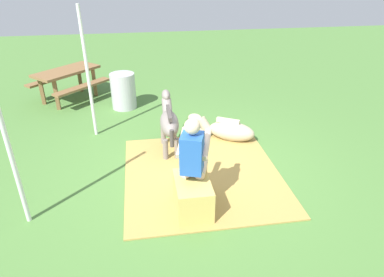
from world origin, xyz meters
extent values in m
plane|color=#4C7A38|center=(0.00, 0.00, 0.00)|extent=(24.00, 24.00, 0.00)
cube|color=#AD8C47|center=(-0.24, -0.07, 0.01)|extent=(2.61, 2.45, 0.02)
cube|color=tan|center=(-1.09, 0.22, 0.24)|extent=(0.70, 0.47, 0.48)
cylinder|color=beige|center=(-0.82, 0.26, 0.55)|extent=(0.42, 0.26, 0.14)
cylinder|color=beige|center=(-0.63, 0.19, 0.24)|extent=(0.11, 0.11, 0.48)
cube|color=black|center=(-0.63, 0.19, 0.03)|extent=(0.24, 0.16, 0.06)
cylinder|color=beige|center=(-0.88, 0.07, 0.55)|extent=(0.42, 0.26, 0.14)
cylinder|color=beige|center=(-0.69, 0.00, 0.24)|extent=(0.11, 0.11, 0.48)
cube|color=black|center=(-0.69, 0.00, 0.03)|extent=(0.24, 0.16, 0.06)
cube|color=#2659B2|center=(-1.04, 0.22, 0.88)|extent=(0.37, 0.36, 0.52)
cylinder|color=beige|center=(-0.82, 0.32, 0.93)|extent=(0.50, 0.24, 0.26)
cylinder|color=beige|center=(-0.92, 0.01, 0.93)|extent=(0.50, 0.24, 0.26)
sphere|color=beige|center=(-1.04, 0.22, 1.26)|extent=(0.20, 0.20, 0.20)
ellipsoid|color=slate|center=(0.58, 0.36, 0.56)|extent=(0.84, 0.33, 0.34)
cylinder|color=slate|center=(0.87, 0.46, 0.19)|extent=(0.09, 0.09, 0.39)
cylinder|color=slate|center=(0.86, 0.26, 0.19)|extent=(0.09, 0.09, 0.39)
cylinder|color=slate|center=(0.31, 0.47, 0.19)|extent=(0.09, 0.09, 0.39)
cylinder|color=slate|center=(0.30, 0.27, 0.19)|extent=(0.09, 0.09, 0.39)
cylinder|color=slate|center=(1.08, 0.36, 0.66)|extent=(0.37, 0.19, 0.33)
ellipsoid|color=slate|center=(1.26, 0.35, 0.82)|extent=(0.32, 0.17, 0.20)
cube|color=#433D3A|center=(0.58, 0.36, 0.75)|extent=(0.60, 0.07, 0.08)
cylinder|color=#433D3A|center=(0.11, 0.37, 0.51)|extent=(0.07, 0.07, 0.30)
ellipsoid|color=tan|center=(0.85, -0.83, 0.18)|extent=(0.79, 0.96, 0.36)
cube|color=tan|center=(1.12, -0.37, 0.05)|extent=(0.35, 0.36, 0.10)
cylinder|color=tan|center=(1.13, -0.35, 0.24)|extent=(0.30, 0.34, 0.30)
ellipsoid|color=tan|center=(1.22, -0.20, 0.32)|extent=(0.29, 0.34, 0.20)
cube|color=beige|center=(0.89, -0.76, 0.38)|extent=(0.29, 0.42, 0.08)
cylinder|color=#B2B2B7|center=(2.80, 1.21, 0.40)|extent=(0.56, 0.56, 0.81)
cylinder|color=silver|center=(-0.96, 2.40, 1.21)|extent=(0.06, 0.06, 2.43)
cylinder|color=silver|center=(1.49, 1.74, 1.21)|extent=(0.06, 0.06, 2.43)
cube|color=brown|center=(3.51, 2.53, 0.72)|extent=(1.57, 1.55, 0.06)
cube|color=brown|center=(3.88, 2.91, 0.44)|extent=(1.25, 1.22, 0.05)
cube|color=brown|center=(3.14, 2.15, 0.44)|extent=(1.25, 1.22, 0.05)
cube|color=brown|center=(2.92, 2.71, 0.34)|extent=(0.08, 0.08, 0.69)
cube|color=brown|center=(3.31, 3.11, 0.34)|extent=(0.08, 0.08, 0.69)
cube|color=brown|center=(3.71, 1.94, 0.34)|extent=(0.08, 0.08, 0.69)
cube|color=brown|center=(4.10, 2.35, 0.34)|extent=(0.08, 0.08, 0.69)
camera|label=1|loc=(-4.77, 0.81, 3.08)|focal=32.02mm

